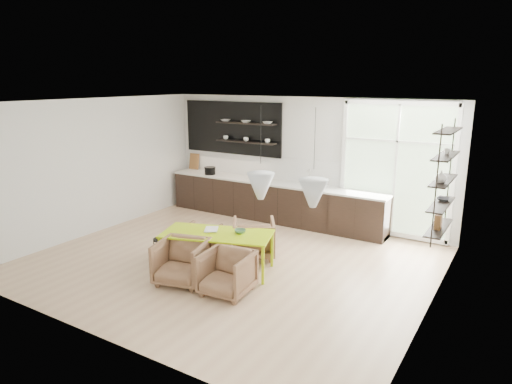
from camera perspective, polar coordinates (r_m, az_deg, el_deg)
name	(u,v)px	position (r m, az deg, el deg)	size (l,w,h in m)	color
room	(287,177)	(8.73, 3.88, 1.86)	(7.02, 6.01, 2.91)	tan
kitchen_run	(270,195)	(10.89, 1.75, -0.36)	(5.54, 0.69, 2.75)	black
right_shelving	(443,184)	(7.91, 22.31, 0.97)	(0.26, 1.22, 1.90)	black
dining_table	(217,236)	(7.98, -4.90, -5.45)	(2.06, 1.40, 0.69)	#A4CC08
armchair_back_left	(201,240)	(8.78, -6.86, -6.02)	(0.65, 0.66, 0.60)	brown
armchair_back_right	(254,238)	(8.66, -0.29, -5.77)	(0.77, 0.80, 0.72)	brown
armchair_front_left	(182,262)	(7.68, -9.27, -8.61)	(0.78, 0.80, 0.73)	brown
armchair_front_right	(227,273)	(7.23, -3.66, -10.07)	(0.74, 0.76, 0.69)	brown
wire_stool	(163,247)	(8.59, -11.58, -6.75)	(0.36, 0.36, 0.46)	black
table_book	(205,229)	(8.12, -6.42, -4.67)	(0.23, 0.31, 0.03)	white
table_bowl	(240,231)	(7.93, -1.99, -4.93)	(0.20, 0.20, 0.06)	#487653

